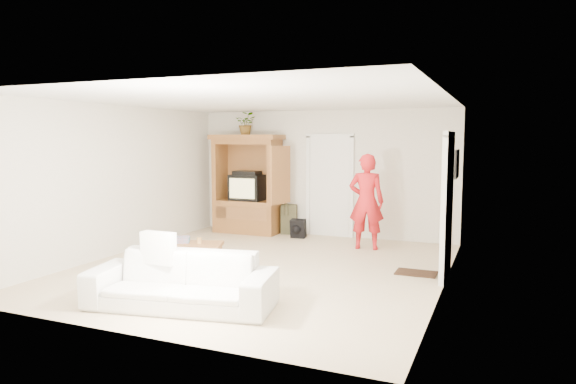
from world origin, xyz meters
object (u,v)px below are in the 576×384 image
at_px(coffee_table, 191,246).
at_px(armoire, 248,191).
at_px(sofa, 181,281).
at_px(man, 366,202).

bearing_deg(coffee_table, armoire, 79.46).
bearing_deg(armoire, coffee_table, -80.64).
xyz_separation_m(sofa, coffee_table, (-1.02, 1.74, -0.01)).
height_order(armoire, man, armoire).
relative_size(man, coffee_table, 1.59).
relative_size(man, sofa, 0.79).
relative_size(armoire, coffee_table, 1.90).
bearing_deg(man, coffee_table, 36.78).
distance_m(sofa, coffee_table, 2.01).
height_order(armoire, coffee_table, armoire).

